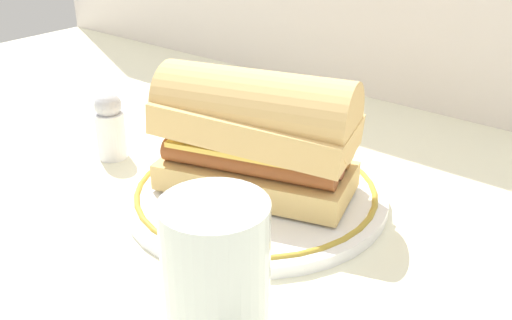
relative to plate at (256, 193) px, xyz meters
The scene contains 5 objects.
ground_plane 0.03m from the plate, 167.85° to the left, with size 1.50×1.50×0.00m, color #EBE9C9.
plate is the anchor object (origin of this frame).
sausage_sandwich 0.07m from the plate, 143.13° to the right, with size 0.21×0.14×0.12m.
drinking_glass 0.21m from the plate, 58.35° to the right, with size 0.07×0.07×0.11m.
salt_shaker 0.20m from the plate, behind, with size 0.03×0.03×0.08m.
Camera 1 is at (0.35, -0.41, 0.30)m, focal length 41.19 mm.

